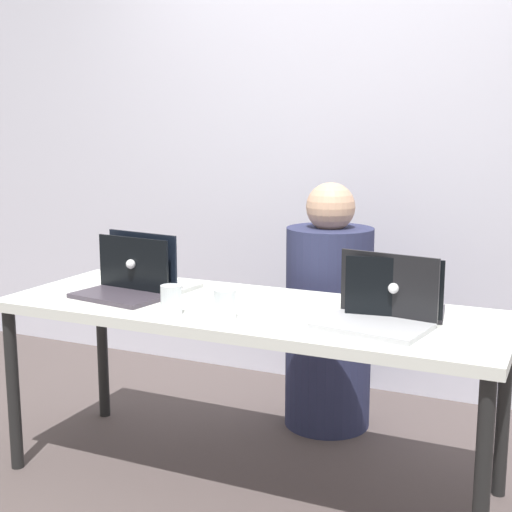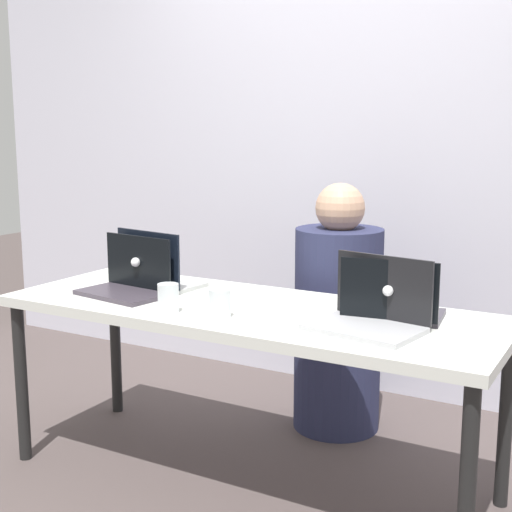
% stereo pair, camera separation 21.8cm
% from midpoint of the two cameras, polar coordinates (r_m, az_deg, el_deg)
% --- Properties ---
extents(ground_plane, '(12.00, 12.00, 0.00)m').
position_cam_midpoint_polar(ground_plane, '(2.92, -2.83, -17.51)').
color(ground_plane, '#4F4341').
extents(back_wall, '(4.94, 0.10, 2.61)m').
position_cam_midpoint_polar(back_wall, '(3.71, 5.84, 9.31)').
color(back_wall, silver).
rests_on(back_wall, ground).
extents(desk, '(1.90, 0.68, 0.70)m').
position_cam_midpoint_polar(desk, '(2.68, -2.95, -5.29)').
color(desk, silver).
rests_on(desk, ground).
extents(person_at_center, '(0.43, 0.43, 1.12)m').
position_cam_midpoint_polar(person_at_center, '(3.25, 3.91, -5.12)').
color(person_at_center, '#292C4C').
rests_on(person_at_center, ground).
extents(laptop_back_right, '(0.36, 0.28, 0.22)m').
position_cam_midpoint_polar(laptop_back_right, '(2.54, 8.70, -3.75)').
color(laptop_back_right, '#39353E').
rests_on(laptop_back_right, desk).
extents(laptop_back_left, '(0.37, 0.29, 0.23)m').
position_cam_midpoint_polar(laptop_back_left, '(2.97, -10.88, -1.77)').
color(laptop_back_left, '#B4B6B3').
rests_on(laptop_back_left, desk).
extents(laptop_front_right, '(0.39, 0.30, 0.24)m').
position_cam_midpoint_polar(laptop_front_right, '(2.41, 7.18, -4.43)').
color(laptop_front_right, '#B1B1B6').
rests_on(laptop_front_right, desk).
extents(laptop_front_left, '(0.39, 0.31, 0.24)m').
position_cam_midpoint_polar(laptop_front_left, '(2.89, -12.26, -2.11)').
color(laptop_front_left, '#3B343E').
rests_on(laptop_front_left, desk).
extents(water_glass_center, '(0.08, 0.08, 0.10)m').
position_cam_midpoint_polar(water_glass_center, '(2.49, -4.95, -4.04)').
color(water_glass_center, white).
rests_on(water_glass_center, desk).
extents(water_glass_left, '(0.08, 0.08, 0.11)m').
position_cam_midpoint_polar(water_glass_left, '(2.57, -9.23, -3.67)').
color(water_glass_left, white).
rests_on(water_glass_left, desk).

